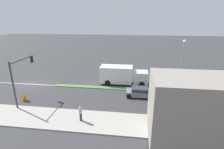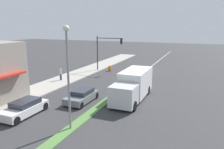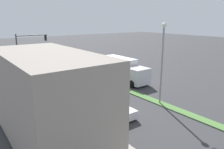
# 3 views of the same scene
# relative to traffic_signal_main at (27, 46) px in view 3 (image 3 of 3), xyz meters

# --- Properties ---
(ground_plane) EXTENTS (160.00, 160.00, 0.00)m
(ground_plane) POSITION_rel_traffic_signal_main_xyz_m (-6.12, 15.29, -3.90)
(ground_plane) COLOR #38383A
(sidewalk_right) EXTENTS (4.00, 73.00, 0.12)m
(sidewalk_right) POSITION_rel_traffic_signal_main_xyz_m (2.88, 15.79, -3.84)
(sidewalk_right) COLOR #A8A399
(sidewalk_right) RESTS_ON ground
(median_strip) EXTENTS (0.90, 46.00, 0.10)m
(median_strip) POSITION_rel_traffic_signal_main_xyz_m (-6.12, 24.29, -3.85)
(median_strip) COLOR #568442
(median_strip) RESTS_ON ground
(lane_marking_center) EXTENTS (0.16, 60.00, 0.01)m
(lane_marking_center) POSITION_rel_traffic_signal_main_xyz_m (-6.12, -2.71, -3.90)
(lane_marking_center) COLOR beige
(lane_marking_center) RESTS_ON ground
(building_corner_store) EXTENTS (5.40, 10.02, 5.72)m
(building_corner_store) POSITION_rel_traffic_signal_main_xyz_m (4.51, 19.96, -0.92)
(building_corner_store) COLOR gray
(building_corner_store) RESTS_ON sidewalk_right
(traffic_signal_main) EXTENTS (4.59, 0.34, 5.60)m
(traffic_signal_main) POSITION_rel_traffic_signal_main_xyz_m (0.00, 0.00, 0.00)
(traffic_signal_main) COLOR #333338
(traffic_signal_main) RESTS_ON sidewalk_right
(street_lamp) EXTENTS (0.44, 0.44, 7.37)m
(street_lamp) POSITION_rel_traffic_signal_main_xyz_m (-6.12, 19.90, 0.88)
(street_lamp) COLOR gray
(street_lamp) RESTS_ON median_strip
(pedestrian) EXTENTS (0.34, 0.34, 1.69)m
(pedestrian) POSITION_rel_traffic_signal_main_xyz_m (2.99, 8.22, -2.89)
(pedestrian) COLOR #282D42
(pedestrian) RESTS_ON sidewalk_right
(warning_aframe_sign) EXTENTS (0.45, 0.53, 0.84)m
(warning_aframe_sign) POSITION_rel_traffic_signal_main_xyz_m (-0.62, -0.46, -3.47)
(warning_aframe_sign) COLOR orange
(warning_aframe_sign) RESTS_ON ground
(delivery_truck) EXTENTS (2.44, 7.50, 2.87)m
(delivery_truck) POSITION_rel_traffic_signal_main_xyz_m (-8.32, 11.58, -2.43)
(delivery_truck) COLOR silver
(delivery_truck) RESTS_ON ground
(van_white) EXTENTS (1.80, 4.22, 1.30)m
(van_white) POSITION_rel_traffic_signal_main_xyz_m (-1.12, 19.19, -3.26)
(van_white) COLOR silver
(van_white) RESTS_ON ground
(suv_grey) EXTENTS (1.91, 3.97, 1.24)m
(suv_grey) POSITION_rel_traffic_signal_main_xyz_m (-3.92, 14.47, -3.30)
(suv_grey) COLOR slate
(suv_grey) RESTS_ON ground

